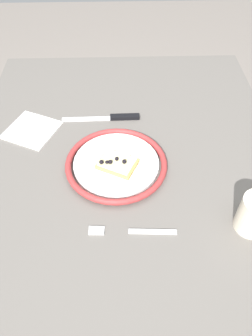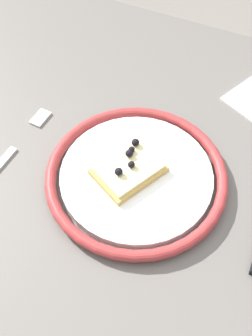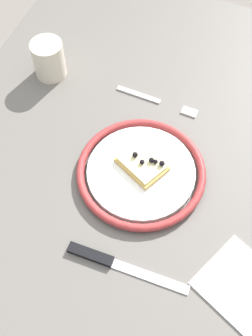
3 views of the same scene
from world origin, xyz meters
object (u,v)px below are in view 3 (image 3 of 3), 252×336
(plate, at_px, (141,172))
(napkin, at_px, (241,285))
(pizza_slice_near, at_px, (142,164))
(cup, at_px, (49,59))
(dining_table, at_px, (131,180))
(knife, at_px, (106,260))
(fork, at_px, (157,101))

(plate, bearing_deg, napkin, 58.41)
(napkin, bearing_deg, plate, -121.59)
(pizza_slice_near, distance_m, cup, 0.35)
(cup, xyz_separation_m, napkin, (0.35, 0.56, -0.04))
(dining_table, bearing_deg, cup, -122.26)
(dining_table, distance_m, cup, 0.35)
(plate, distance_m, napkin, 0.30)
(plate, bearing_deg, pizza_slice_near, -169.93)
(knife, bearing_deg, fork, -174.89)
(plate, bearing_deg, dining_table, -123.73)
(fork, bearing_deg, plate, 9.17)
(dining_table, xyz_separation_m, fork, (-0.18, -0.00, 0.07))
(knife, bearing_deg, dining_table, -171.84)
(knife, xyz_separation_m, napkin, (-0.05, 0.25, -0.00))
(plate, distance_m, cup, 0.36)
(cup, bearing_deg, plate, 57.60)
(pizza_slice_near, relative_size, knife, 0.49)
(fork, height_order, napkin, same)
(napkin, bearing_deg, knife, -79.24)
(knife, height_order, napkin, knife)
(pizza_slice_near, bearing_deg, fork, -170.89)
(dining_table, xyz_separation_m, pizza_slice_near, (0.01, 0.03, 0.10))
(fork, distance_m, napkin, 0.46)
(pizza_slice_near, relative_size, napkin, 0.85)
(fork, xyz_separation_m, cup, (0.01, -0.27, 0.04))
(dining_table, xyz_separation_m, plate, (0.02, 0.03, 0.08))
(dining_table, relative_size, plate, 4.35)
(dining_table, height_order, napkin, napkin)
(knife, xyz_separation_m, cup, (-0.40, -0.31, 0.04))
(knife, distance_m, fork, 0.41)
(pizza_slice_near, xyz_separation_m, fork, (-0.19, -0.03, -0.02))
(plate, height_order, fork, plate)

